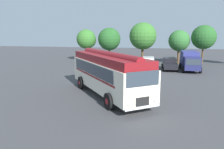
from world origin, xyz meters
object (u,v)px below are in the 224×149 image
at_px(car_far_right, 170,64).
at_px(car_mid_right, 148,63).
at_px(vintage_bus, 108,72).
at_px(car_near_left, 110,62).
at_px(car_mid_left, 127,63).
at_px(box_van, 190,60).

bearing_deg(car_far_right, car_mid_right, 177.19).
bearing_deg(vintage_bus, car_far_right, 70.24).
distance_m(car_near_left, car_far_right, 8.23).
distance_m(vintage_bus, car_mid_right, 14.31).
distance_m(car_mid_right, car_far_right, 2.86).
bearing_deg(car_far_right, car_near_left, 179.40).
bearing_deg(car_far_right, car_mid_left, -175.29).
distance_m(vintage_bus, car_near_left, 14.45).
relative_size(car_mid_left, car_mid_right, 0.99).
xyz_separation_m(car_far_right, box_van, (2.58, 0.27, 0.52)).
relative_size(vintage_bus, car_far_right, 2.19).
height_order(car_near_left, car_mid_right, same).
xyz_separation_m(vintage_bus, car_mid_right, (2.16, 14.11, -1.05)).
bearing_deg(box_van, car_mid_left, -174.89).
bearing_deg(car_mid_right, car_far_right, -2.81).
bearing_deg(car_near_left, vintage_bus, -77.12).
bearing_deg(car_mid_left, vintage_bus, -87.13).
relative_size(car_near_left, car_mid_right, 1.00).
bearing_deg(box_van, car_mid_right, -178.61).
xyz_separation_m(car_near_left, car_far_right, (8.23, -0.09, 0.00)).
bearing_deg(box_van, car_near_left, -179.01).
height_order(car_mid_right, box_van, box_van).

